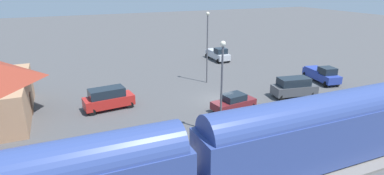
{
  "coord_description": "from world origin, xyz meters",
  "views": [
    {
      "loc": [
        -28.19,
        15.27,
        12.33
      ],
      "look_at": [
        2.31,
        2.13,
        1.0
      ],
      "focal_mm": 29.28,
      "sensor_mm": 36.0,
      "label": 1
    }
  ],
  "objects_px": {
    "pickup_silver": "(218,54)",
    "sedan_maroon": "(234,102)",
    "pickup_blue": "(322,74)",
    "suv_charcoal": "(294,87)",
    "light_pole_near_platform": "(222,78)",
    "light_pole_lot_center": "(207,40)",
    "suv_red": "(108,98)",
    "pedestrian_waiting_far": "(283,121)",
    "pedestrian_on_platform": "(313,117)"
  },
  "relations": [
    {
      "from": "pedestrian_on_platform",
      "to": "light_pole_near_platform",
      "type": "relative_size",
      "value": 0.21
    },
    {
      "from": "sedan_maroon",
      "to": "pickup_blue",
      "type": "relative_size",
      "value": 0.84
    },
    {
      "from": "pickup_silver",
      "to": "light_pole_near_platform",
      "type": "xyz_separation_m",
      "value": [
        -23.4,
        12.12,
        3.97
      ]
    },
    {
      "from": "pedestrian_waiting_far",
      "to": "suv_red",
      "type": "relative_size",
      "value": 0.34
    },
    {
      "from": "pedestrian_waiting_far",
      "to": "sedan_maroon",
      "type": "height_order",
      "value": "pedestrian_waiting_far"
    },
    {
      "from": "pickup_silver",
      "to": "suv_red",
      "type": "distance_m",
      "value": 24.33
    },
    {
      "from": "pedestrian_on_platform",
      "to": "suv_red",
      "type": "height_order",
      "value": "suv_red"
    },
    {
      "from": "pedestrian_waiting_far",
      "to": "light_pole_near_platform",
      "type": "bearing_deg",
      "value": 63.95
    },
    {
      "from": "suv_red",
      "to": "light_pole_lot_center",
      "type": "relative_size",
      "value": 0.57
    },
    {
      "from": "pickup_silver",
      "to": "suv_charcoal",
      "type": "relative_size",
      "value": 1.06
    },
    {
      "from": "suv_charcoal",
      "to": "sedan_maroon",
      "type": "height_order",
      "value": "suv_charcoal"
    },
    {
      "from": "suv_charcoal",
      "to": "pickup_blue",
      "type": "distance_m",
      "value": 7.65
    },
    {
      "from": "pedestrian_on_platform",
      "to": "suv_charcoal",
      "type": "relative_size",
      "value": 0.33
    },
    {
      "from": "suv_red",
      "to": "pickup_blue",
      "type": "height_order",
      "value": "suv_red"
    },
    {
      "from": "sedan_maroon",
      "to": "light_pole_lot_center",
      "type": "distance_m",
      "value": 10.52
    },
    {
      "from": "pedestrian_on_platform",
      "to": "light_pole_lot_center",
      "type": "height_order",
      "value": "light_pole_lot_center"
    },
    {
      "from": "suv_red",
      "to": "light_pole_near_platform",
      "type": "height_order",
      "value": "light_pole_near_platform"
    },
    {
      "from": "pedestrian_on_platform",
      "to": "suv_charcoal",
      "type": "distance_m",
      "value": 8.41
    },
    {
      "from": "pickup_blue",
      "to": "light_pole_lot_center",
      "type": "relative_size",
      "value": 0.64
    },
    {
      "from": "sedan_maroon",
      "to": "suv_red",
      "type": "height_order",
      "value": "suv_red"
    },
    {
      "from": "pedestrian_on_platform",
      "to": "light_pole_near_platform",
      "type": "bearing_deg",
      "value": 71.82
    },
    {
      "from": "pedestrian_waiting_far",
      "to": "pickup_blue",
      "type": "xyz_separation_m",
      "value": [
        10.01,
        -14.25,
        -0.25
      ]
    },
    {
      "from": "suv_charcoal",
      "to": "suv_red",
      "type": "xyz_separation_m",
      "value": [
        4.58,
        19.6,
        0.0
      ]
    },
    {
      "from": "pedestrian_on_platform",
      "to": "pickup_blue",
      "type": "distance_m",
      "value": 15.21
    },
    {
      "from": "pedestrian_waiting_far",
      "to": "light_pole_near_platform",
      "type": "distance_m",
      "value": 6.36
    },
    {
      "from": "pedestrian_waiting_far",
      "to": "pickup_silver",
      "type": "distance_m",
      "value": 26.73
    },
    {
      "from": "sedan_maroon",
      "to": "pickup_blue",
      "type": "xyz_separation_m",
      "value": [
        3.74,
        -15.25,
        0.15
      ]
    },
    {
      "from": "pedestrian_waiting_far",
      "to": "suv_charcoal",
      "type": "height_order",
      "value": "suv_charcoal"
    },
    {
      "from": "sedan_maroon",
      "to": "pedestrian_waiting_far",
      "type": "bearing_deg",
      "value": -170.92
    },
    {
      "from": "pedestrian_waiting_far",
      "to": "light_pole_lot_center",
      "type": "bearing_deg",
      "value": -2.04
    },
    {
      "from": "pedestrian_waiting_far",
      "to": "pickup_blue",
      "type": "height_order",
      "value": "pickup_blue"
    },
    {
      "from": "suv_red",
      "to": "light_pole_lot_center",
      "type": "xyz_separation_m",
      "value": [
        3.97,
        -12.96,
        4.32
      ]
    },
    {
      "from": "pickup_silver",
      "to": "light_pole_lot_center",
      "type": "relative_size",
      "value": 0.62
    },
    {
      "from": "sedan_maroon",
      "to": "suv_red",
      "type": "distance_m",
      "value": 12.6
    },
    {
      "from": "light_pole_near_platform",
      "to": "suv_charcoal",
      "type": "bearing_deg",
      "value": -68.02
    },
    {
      "from": "suv_charcoal",
      "to": "pickup_blue",
      "type": "xyz_separation_m",
      "value": [
        2.96,
        -7.05,
        -0.12
      ]
    },
    {
      "from": "pedestrian_waiting_far",
      "to": "light_pole_lot_center",
      "type": "xyz_separation_m",
      "value": [
        15.6,
        -0.56,
        4.19
      ]
    },
    {
      "from": "pickup_blue",
      "to": "pedestrian_on_platform",
      "type": "bearing_deg",
      "value": 132.42
    },
    {
      "from": "suv_charcoal",
      "to": "pickup_blue",
      "type": "relative_size",
      "value": 0.92
    },
    {
      "from": "light_pole_lot_center",
      "to": "sedan_maroon",
      "type": "bearing_deg",
      "value": 170.52
    },
    {
      "from": "pedestrian_waiting_far",
      "to": "pickup_blue",
      "type": "relative_size",
      "value": 0.3
    },
    {
      "from": "suv_red",
      "to": "pedestrian_on_platform",
      "type": "bearing_deg",
      "value": -127.61
    },
    {
      "from": "light_pole_near_platform",
      "to": "pickup_silver",
      "type": "bearing_deg",
      "value": -27.38
    },
    {
      "from": "pedestrian_on_platform",
      "to": "pedestrian_waiting_far",
      "type": "xyz_separation_m",
      "value": [
        0.25,
        3.02,
        0.0
      ]
    },
    {
      "from": "pickup_silver",
      "to": "sedan_maroon",
      "type": "relative_size",
      "value": 1.15
    },
    {
      "from": "pickup_blue",
      "to": "light_pole_near_platform",
      "type": "relative_size",
      "value": 0.71
    },
    {
      "from": "light_pole_lot_center",
      "to": "suv_red",
      "type": "bearing_deg",
      "value": 107.03
    },
    {
      "from": "light_pole_lot_center",
      "to": "pedestrian_on_platform",
      "type": "bearing_deg",
      "value": -171.17
    },
    {
      "from": "pickup_blue",
      "to": "sedan_maroon",
      "type": "bearing_deg",
      "value": 103.8
    },
    {
      "from": "light_pole_near_platform",
      "to": "pedestrian_waiting_far",
      "type": "bearing_deg",
      "value": -116.05
    }
  ]
}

